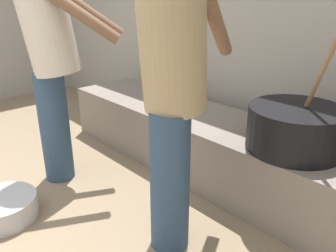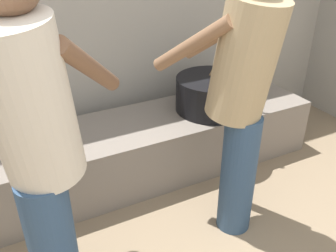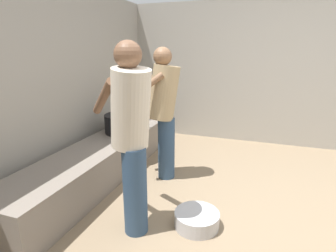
{
  "view_description": "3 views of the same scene",
  "coord_description": "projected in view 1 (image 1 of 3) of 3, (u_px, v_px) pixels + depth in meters",
  "views": [
    {
      "loc": [
        1.9,
        0.2,
        1.27
      ],
      "look_at": [
        0.75,
        1.26,
        0.65
      ],
      "focal_mm": 37.16,
      "sensor_mm": 36.0,
      "label": 1
    },
    {
      "loc": [
        -0.33,
        -0.09,
        1.62
      ],
      "look_at": [
        0.48,
        1.5,
        0.64
      ],
      "focal_mm": 39.04,
      "sensor_mm": 36.0,
      "label": 2
    },
    {
      "loc": [
        -2.06,
        0.2,
        1.51
      ],
      "look_at": [
        0.52,
        1.11,
        0.73
      ],
      "focal_mm": 28.91,
      "sensor_mm": 36.0,
      "label": 3
    }
  ],
  "objects": [
    {
      "name": "block_enclosure_rear",
      "position": [
        218.0,
        7.0,
        2.8
      ],
      "size": [
        5.46,
        0.2,
        2.27
      ],
      "primitive_type": "cube",
      "color": "#9E998E",
      "rests_on": "ground_plane"
    },
    {
      "name": "cooking_pot_main",
      "position": [
        295.0,
        128.0,
        1.92
      ],
      "size": [
        0.53,
        0.53,
        0.7
      ],
      "color": "black",
      "rests_on": "hearth_ledge"
    },
    {
      "name": "cook_in_tan_shirt",
      "position": [
        173.0,
        81.0,
        1.58
      ],
      "size": [
        0.56,
        0.72,
        1.54
      ],
      "color": "navy",
      "rests_on": "ground_plane"
    },
    {
      "name": "cook_in_cream_shirt",
      "position": [
        50.0,
        51.0,
        2.2
      ],
      "size": [
        0.67,
        0.71,
        1.58
      ],
      "color": "navy",
      "rests_on": "ground_plane"
    },
    {
      "name": "hearth_ledge",
      "position": [
        213.0,
        147.0,
        2.5
      ],
      "size": [
        2.74,
        0.6,
        0.43
      ],
      "primitive_type": "cube",
      "color": "slate",
      "rests_on": "ground_plane"
    },
    {
      "name": "metal_mixing_bowl",
      "position": [
        3.0,
        208.0,
        2.05
      ],
      "size": [
        0.4,
        0.4,
        0.13
      ],
      "primitive_type": "cylinder",
      "color": "#B7B7BC",
      "rests_on": "ground_plane"
    }
  ]
}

